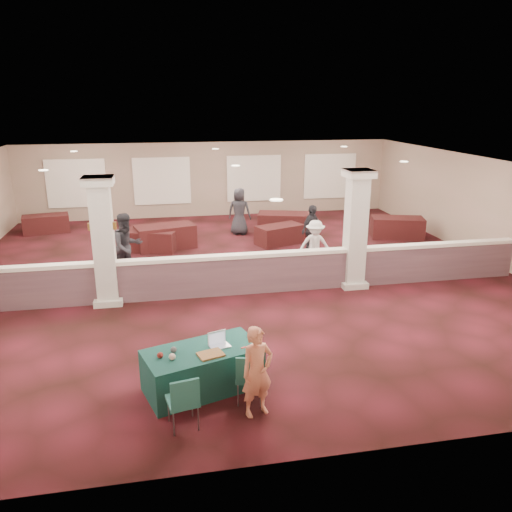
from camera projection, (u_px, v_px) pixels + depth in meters
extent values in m
plane|color=#441119|center=(237.00, 275.00, 14.68)|extent=(16.00, 16.00, 0.00)
cube|color=gray|center=(209.00, 180.00, 21.69)|extent=(16.00, 0.04, 3.20)
cube|color=gray|center=(325.00, 358.00, 6.70)|extent=(16.00, 0.04, 3.20)
cube|color=gray|center=(488.00, 211.00, 15.62)|extent=(0.04, 16.00, 3.20)
cube|color=white|center=(235.00, 165.00, 13.72)|extent=(16.00, 16.00, 0.02)
cube|color=#50363F|center=(245.00, 275.00, 13.12)|extent=(15.60, 0.20, 1.00)
cube|color=silver|center=(245.00, 256.00, 12.96)|extent=(15.60, 0.28, 0.10)
cube|color=beige|center=(104.00, 242.00, 12.17)|extent=(0.50, 0.50, 3.20)
cube|color=beige|center=(109.00, 300.00, 12.62)|extent=(0.70, 0.70, 0.16)
cube|color=beige|center=(98.00, 181.00, 11.72)|extent=(0.72, 0.72, 0.20)
cube|color=beige|center=(355.00, 230.00, 13.33)|extent=(0.50, 0.50, 3.20)
cube|color=beige|center=(352.00, 283.00, 13.78)|extent=(0.70, 0.70, 0.16)
cube|color=beige|center=(359.00, 173.00, 12.88)|extent=(0.72, 0.72, 0.20)
cylinder|color=brown|center=(90.00, 227.00, 12.00)|extent=(0.12, 0.12, 0.18)
cylinder|color=white|center=(90.00, 227.00, 12.00)|extent=(0.09, 0.09, 0.10)
cylinder|color=brown|center=(114.00, 226.00, 12.10)|extent=(0.12, 0.12, 0.18)
cylinder|color=white|center=(114.00, 226.00, 12.10)|extent=(0.09, 0.09, 0.10)
cube|color=#0F3730|center=(203.00, 369.00, 8.79)|extent=(2.20, 1.55, 0.77)
cube|color=#226355|center=(250.00, 377.00, 8.42)|extent=(0.55, 0.55, 0.06)
cube|color=#226355|center=(249.00, 370.00, 8.15)|extent=(0.44, 0.15, 0.44)
cylinder|color=gray|center=(238.00, 395.00, 8.32)|extent=(0.03, 0.03, 0.42)
cylinder|color=gray|center=(261.00, 396.00, 8.31)|extent=(0.03, 0.03, 0.42)
cylinder|color=gray|center=(239.00, 383.00, 8.68)|extent=(0.03, 0.03, 0.42)
cylinder|color=gray|center=(261.00, 383.00, 8.67)|extent=(0.03, 0.03, 0.42)
cube|color=#226355|center=(183.00, 401.00, 7.74)|extent=(0.54, 0.54, 0.06)
cube|color=#226355|center=(185.00, 394.00, 7.47)|extent=(0.45, 0.13, 0.44)
cylinder|color=gray|center=(174.00, 424.00, 7.57)|extent=(0.03, 0.03, 0.42)
cylinder|color=gray|center=(198.00, 418.00, 7.71)|extent=(0.03, 0.03, 0.42)
cylinder|color=gray|center=(169.00, 410.00, 7.91)|extent=(0.03, 0.03, 0.42)
cylinder|color=gray|center=(192.00, 405.00, 8.05)|extent=(0.03, 0.03, 0.42)
imported|color=#D1775B|center=(257.00, 372.00, 7.96)|extent=(0.64, 0.53, 1.53)
cube|color=black|center=(151.00, 240.00, 16.94)|extent=(1.92, 1.36, 0.70)
cube|color=black|center=(280.00, 234.00, 17.74)|extent=(1.84, 1.38, 0.67)
cube|color=black|center=(397.00, 227.00, 18.53)|extent=(2.06, 1.43, 0.76)
cube|color=black|center=(46.00, 224.00, 19.26)|extent=(1.81, 1.15, 0.68)
cube|color=black|center=(165.00, 237.00, 17.22)|extent=(2.16, 1.45, 0.80)
cube|color=black|center=(284.00, 223.00, 19.09)|extent=(2.16, 1.50, 0.80)
imported|color=black|center=(127.00, 247.00, 14.03)|extent=(1.06, 0.93, 1.93)
imported|color=silver|center=(315.00, 245.00, 14.87)|extent=(1.04, 0.61, 1.53)
imported|color=black|center=(311.00, 230.00, 16.31)|extent=(1.06, 0.98, 1.67)
imported|color=black|center=(239.00, 211.00, 18.82)|extent=(0.99, 0.75, 1.78)
cube|color=silver|center=(220.00, 346.00, 8.77)|extent=(0.40, 0.33, 0.02)
cube|color=silver|center=(217.00, 337.00, 8.84)|extent=(0.33, 0.12, 0.23)
cube|color=silver|center=(217.00, 338.00, 8.84)|extent=(0.30, 0.10, 0.20)
cube|color=#C6731F|center=(211.00, 354.00, 8.48)|extent=(0.49, 0.43, 0.03)
sphere|color=beige|center=(172.00, 357.00, 8.31)|extent=(0.12, 0.12, 0.12)
sphere|color=maroon|center=(160.00, 355.00, 8.37)|extent=(0.10, 0.10, 0.10)
sphere|color=#4D4D52|center=(174.00, 350.00, 8.55)|extent=(0.11, 0.11, 0.11)
cube|color=red|center=(244.00, 347.00, 8.74)|extent=(0.13, 0.07, 0.01)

